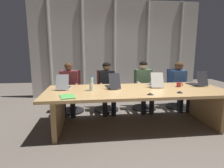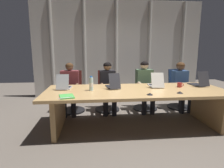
{
  "view_description": "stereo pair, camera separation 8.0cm",
  "coord_description": "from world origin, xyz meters",
  "px_view_note": "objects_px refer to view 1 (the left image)",
  "views": [
    {
      "loc": [
        -0.89,
        -3.37,
        1.49
      ],
      "look_at": [
        -0.45,
        0.09,
        0.83
      ],
      "focal_mm": 29.94,
      "sensor_mm": 36.0,
      "label": 1
    },
    {
      "loc": [
        -0.81,
        -3.38,
        1.49
      ],
      "look_at": [
        -0.45,
        0.09,
        0.83
      ],
      "focal_mm": 29.94,
      "sensor_mm": 36.0,
      "label": 2
    }
  ],
  "objects_px": {
    "office_chair_right_mid": "(177,93)",
    "spiral_notepad": "(67,97)",
    "person_right_mid": "(180,83)",
    "conference_mic_left_side": "(180,92)",
    "laptop_right_mid": "(197,82)",
    "office_chair_left_mid": "(106,95)",
    "office_chair_center": "(144,95)",
    "office_chair_left_end": "(71,96)",
    "laptop_center": "(155,83)",
    "coffee_mug_near": "(179,85)",
    "person_left_end": "(69,85)",
    "person_center": "(144,83)",
    "conference_mic_right_side": "(150,94)",
    "water_bottle_primary": "(91,84)",
    "laptop_left_end": "(64,86)",
    "person_left_mid": "(107,84)",
    "laptop_left_mid": "(113,85)"
  },
  "relations": [
    {
      "from": "office_chair_right_mid",
      "to": "spiral_notepad",
      "type": "relative_size",
      "value": 2.8
    },
    {
      "from": "person_right_mid",
      "to": "conference_mic_left_side",
      "type": "distance_m",
      "value": 1.44
    },
    {
      "from": "laptop_right_mid",
      "to": "office_chair_left_mid",
      "type": "distance_m",
      "value": 2.08
    },
    {
      "from": "conference_mic_left_side",
      "to": "laptop_right_mid",
      "type": "bearing_deg",
      "value": 41.53
    },
    {
      "from": "office_chair_center",
      "to": "office_chair_left_end",
      "type": "bearing_deg",
      "value": -88.64
    },
    {
      "from": "laptop_center",
      "to": "coffee_mug_near",
      "type": "bearing_deg",
      "value": -100.15
    },
    {
      "from": "person_left_end",
      "to": "person_center",
      "type": "height_order",
      "value": "person_center"
    },
    {
      "from": "laptop_center",
      "to": "conference_mic_right_side",
      "type": "height_order",
      "value": "laptop_center"
    },
    {
      "from": "office_chair_center",
      "to": "spiral_notepad",
      "type": "relative_size",
      "value": 2.7
    },
    {
      "from": "laptop_center",
      "to": "person_left_end",
      "type": "xyz_separation_m",
      "value": [
        -1.81,
        0.66,
        -0.12
      ]
    },
    {
      "from": "office_chair_center",
      "to": "person_center",
      "type": "distance_m",
      "value": 0.37
    },
    {
      "from": "laptop_center",
      "to": "laptop_right_mid",
      "type": "height_order",
      "value": "laptop_right_mid"
    },
    {
      "from": "office_chair_left_end",
      "to": "conference_mic_left_side",
      "type": "relative_size",
      "value": 8.82
    },
    {
      "from": "office_chair_center",
      "to": "conference_mic_right_side",
      "type": "height_order",
      "value": "office_chair_center"
    },
    {
      "from": "water_bottle_primary",
      "to": "conference_mic_left_side",
      "type": "xyz_separation_m",
      "value": [
        1.53,
        -0.39,
        -0.11
      ]
    },
    {
      "from": "laptop_center",
      "to": "office_chair_left_mid",
      "type": "distance_m",
      "value": 1.31
    },
    {
      "from": "office_chair_right_mid",
      "to": "person_center",
      "type": "bearing_deg",
      "value": -85.99
    },
    {
      "from": "laptop_left_end",
      "to": "coffee_mug_near",
      "type": "xyz_separation_m",
      "value": [
        2.29,
        -0.08,
        -0.01
      ]
    },
    {
      "from": "person_left_mid",
      "to": "water_bottle_primary",
      "type": "height_order",
      "value": "person_left_mid"
    },
    {
      "from": "laptop_right_mid",
      "to": "person_center",
      "type": "xyz_separation_m",
      "value": [
        -0.96,
        0.67,
        -0.11
      ]
    },
    {
      "from": "laptop_left_end",
      "to": "coffee_mug_near",
      "type": "height_order",
      "value": "laptop_left_end"
    },
    {
      "from": "office_chair_left_end",
      "to": "laptop_right_mid",
      "type": "bearing_deg",
      "value": 77.37
    },
    {
      "from": "office_chair_right_mid",
      "to": "conference_mic_left_side",
      "type": "height_order",
      "value": "office_chair_right_mid"
    },
    {
      "from": "water_bottle_primary",
      "to": "coffee_mug_near",
      "type": "bearing_deg",
      "value": 3.9
    },
    {
      "from": "office_chair_left_mid",
      "to": "person_right_mid",
      "type": "distance_m",
      "value": 1.85
    },
    {
      "from": "laptop_left_mid",
      "to": "office_chair_left_end",
      "type": "distance_m",
      "value": 1.31
    },
    {
      "from": "laptop_center",
      "to": "person_right_mid",
      "type": "height_order",
      "value": "person_right_mid"
    },
    {
      "from": "laptop_right_mid",
      "to": "water_bottle_primary",
      "type": "distance_m",
      "value": 2.25
    },
    {
      "from": "person_left_end",
      "to": "conference_mic_right_side",
      "type": "xyz_separation_m",
      "value": [
        1.48,
        -1.35,
        0.08
      ]
    },
    {
      "from": "office_chair_left_mid",
      "to": "water_bottle_primary",
      "type": "xyz_separation_m",
      "value": [
        -0.37,
        -1.06,
        0.49
      ]
    },
    {
      "from": "laptop_left_mid",
      "to": "person_right_mid",
      "type": "xyz_separation_m",
      "value": [
        1.77,
        0.7,
        -0.12
      ]
    },
    {
      "from": "laptop_left_mid",
      "to": "coffee_mug_near",
      "type": "bearing_deg",
      "value": -101.21
    },
    {
      "from": "laptop_right_mid",
      "to": "person_right_mid",
      "type": "distance_m",
      "value": 0.67
    },
    {
      "from": "laptop_right_mid",
      "to": "person_center",
      "type": "relative_size",
      "value": 0.37
    },
    {
      "from": "laptop_center",
      "to": "spiral_notepad",
      "type": "xyz_separation_m",
      "value": [
        -1.7,
        -0.69,
        -0.05
      ]
    },
    {
      "from": "spiral_notepad",
      "to": "person_left_end",
      "type": "bearing_deg",
      "value": 80.62
    },
    {
      "from": "person_right_mid",
      "to": "conference_mic_right_side",
      "type": "relative_size",
      "value": 10.66
    },
    {
      "from": "water_bottle_primary",
      "to": "conference_mic_right_side",
      "type": "relative_size",
      "value": 2.44
    },
    {
      "from": "person_left_mid",
      "to": "laptop_left_end",
      "type": "bearing_deg",
      "value": -55.86
    },
    {
      "from": "laptop_right_mid",
      "to": "coffee_mug_near",
      "type": "relative_size",
      "value": 3.35
    },
    {
      "from": "laptop_left_end",
      "to": "office_chair_left_end",
      "type": "xyz_separation_m",
      "value": [
        0.04,
        0.85,
        -0.43
      ]
    },
    {
      "from": "office_chair_left_end",
      "to": "person_left_end",
      "type": "relative_size",
      "value": 0.83
    },
    {
      "from": "conference_mic_left_side",
      "to": "spiral_notepad",
      "type": "bearing_deg",
      "value": -178.28
    },
    {
      "from": "office_chair_left_mid",
      "to": "office_chair_center",
      "type": "relative_size",
      "value": 1.02
    },
    {
      "from": "laptop_left_mid",
      "to": "person_left_end",
      "type": "height_order",
      "value": "person_left_end"
    },
    {
      "from": "person_left_end",
      "to": "spiral_notepad",
      "type": "xyz_separation_m",
      "value": [
        0.11,
        -1.34,
        0.08
      ]
    },
    {
      "from": "person_left_mid",
      "to": "water_bottle_primary",
      "type": "xyz_separation_m",
      "value": [
        -0.38,
        -0.9,
        0.18
      ]
    },
    {
      "from": "laptop_left_mid",
      "to": "coffee_mug_near",
      "type": "height_order",
      "value": "laptop_left_mid"
    },
    {
      "from": "laptop_center",
      "to": "person_left_mid",
      "type": "bearing_deg",
      "value": 59.53
    },
    {
      "from": "laptop_center",
      "to": "spiral_notepad",
      "type": "bearing_deg",
      "value": 116.83
    }
  ]
}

